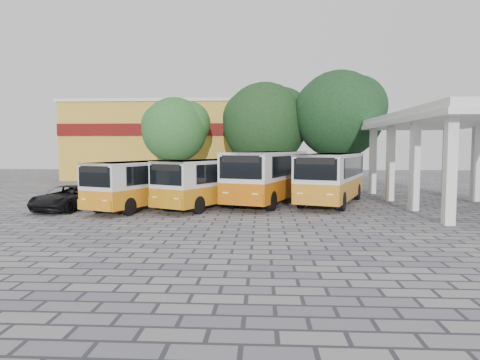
# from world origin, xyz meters

# --- Properties ---
(ground) EXTENTS (90.00, 90.00, 0.00)m
(ground) POSITION_xyz_m (0.00, 0.00, 0.00)
(ground) COLOR slate
(ground) RESTS_ON ground
(terminal_shelter) EXTENTS (6.80, 15.80, 5.40)m
(terminal_shelter) POSITION_xyz_m (10.50, 4.00, 4.91)
(terminal_shelter) COLOR silver
(terminal_shelter) RESTS_ON ground
(shophouse_block) EXTENTS (20.40, 10.40, 8.30)m
(shophouse_block) POSITION_xyz_m (-11.00, 25.99, 4.16)
(shophouse_block) COLOR gold
(shophouse_block) RESTS_ON ground
(bus_far_left) EXTENTS (4.80, 7.78, 2.62)m
(bus_far_left) POSITION_xyz_m (-6.91, 1.84, 1.52)
(bus_far_left) COLOR orange
(bus_far_left) RESTS_ON ground
(bus_centre_left) EXTENTS (5.44, 8.02, 2.69)m
(bus_centre_left) POSITION_xyz_m (-3.31, 2.55, 1.56)
(bus_centre_left) COLOR #BC750E
(bus_centre_left) RESTS_ON ground
(bus_centre_right) EXTENTS (5.35, 9.24, 3.12)m
(bus_centre_right) POSITION_xyz_m (0.05, 4.25, 1.81)
(bus_centre_right) COLOR #B85905
(bus_centre_right) RESTS_ON ground
(bus_far_right) EXTENTS (5.31, 8.94, 3.02)m
(bus_far_right) POSITION_xyz_m (3.88, 4.36, 1.74)
(bus_far_right) COLOR #BE7918
(bus_far_right) RESTS_ON ground
(tree_left) EXTENTS (5.91, 5.63, 7.73)m
(tree_left) POSITION_xyz_m (-7.82, 15.45, 5.10)
(tree_left) COLOR #41321E
(tree_left) RESTS_ON ground
(tree_middle) EXTENTS (7.68, 7.32, 9.05)m
(tree_middle) POSITION_xyz_m (0.00, 16.18, 5.63)
(tree_middle) COLOR black
(tree_middle) RESTS_ON ground
(tree_right) EXTENTS (7.61, 7.24, 9.72)m
(tree_right) POSITION_xyz_m (6.12, 14.47, 6.33)
(tree_right) COLOR #3B2511
(tree_right) RESTS_ON ground
(parked_car) EXTENTS (2.73, 4.92, 1.30)m
(parked_car) POSITION_xyz_m (-10.91, 1.14, 0.65)
(parked_car) COLOR black
(parked_car) RESTS_ON ground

